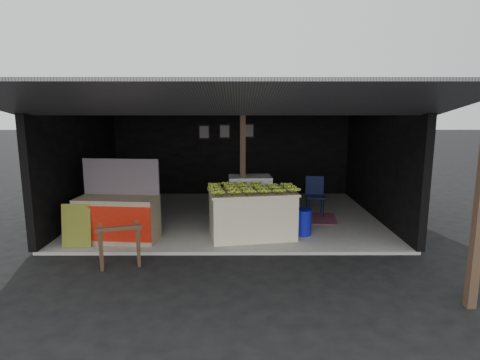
{
  "coord_description": "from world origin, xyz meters",
  "views": [
    {
      "loc": [
        0.21,
        -6.86,
        2.64
      ],
      "look_at": [
        0.24,
        1.54,
        1.1
      ],
      "focal_mm": 30.0,
      "sensor_mm": 36.0,
      "label": 1
    }
  ],
  "objects_px": {
    "sawhorse": "(120,242)",
    "white_crate": "(250,199)",
    "plastic_chair": "(315,192)",
    "banana_table": "(252,214)",
    "water_barrel": "(303,223)",
    "neighbor_stall": "(118,217)"
  },
  "relations": [
    {
      "from": "neighbor_stall",
      "to": "sawhorse",
      "type": "distance_m",
      "value": 1.3
    },
    {
      "from": "sawhorse",
      "to": "water_barrel",
      "type": "distance_m",
      "value": 3.62
    },
    {
      "from": "white_crate",
      "to": "water_barrel",
      "type": "distance_m",
      "value": 1.46
    },
    {
      "from": "neighbor_stall",
      "to": "banana_table",
      "type": "bearing_deg",
      "value": 10.21
    },
    {
      "from": "sawhorse",
      "to": "water_barrel",
      "type": "height_order",
      "value": "sawhorse"
    },
    {
      "from": "plastic_chair",
      "to": "neighbor_stall",
      "type": "bearing_deg",
      "value": -151.76
    },
    {
      "from": "banana_table",
      "to": "water_barrel",
      "type": "relative_size",
      "value": 3.66
    },
    {
      "from": "sawhorse",
      "to": "plastic_chair",
      "type": "height_order",
      "value": "plastic_chair"
    },
    {
      "from": "banana_table",
      "to": "sawhorse",
      "type": "height_order",
      "value": "banana_table"
    },
    {
      "from": "white_crate",
      "to": "water_barrel",
      "type": "bearing_deg",
      "value": -45.71
    },
    {
      "from": "banana_table",
      "to": "white_crate",
      "type": "bearing_deg",
      "value": 81.38
    },
    {
      "from": "white_crate",
      "to": "plastic_chair",
      "type": "relative_size",
      "value": 1.13
    },
    {
      "from": "white_crate",
      "to": "water_barrel",
      "type": "relative_size",
      "value": 2.09
    },
    {
      "from": "water_barrel",
      "to": "plastic_chair",
      "type": "bearing_deg",
      "value": 71.43
    },
    {
      "from": "sawhorse",
      "to": "white_crate",
      "type": "bearing_deg",
      "value": 31.91
    },
    {
      "from": "sawhorse",
      "to": "plastic_chair",
      "type": "xyz_separation_m",
      "value": [
        3.79,
        3.15,
        0.16
      ]
    },
    {
      "from": "water_barrel",
      "to": "neighbor_stall",
      "type": "bearing_deg",
      "value": -174.85
    },
    {
      "from": "banana_table",
      "to": "plastic_chair",
      "type": "relative_size",
      "value": 1.99
    },
    {
      "from": "plastic_chair",
      "to": "water_barrel",
      "type": "bearing_deg",
      "value": -104.83
    },
    {
      "from": "banana_table",
      "to": "water_barrel",
      "type": "distance_m",
      "value": 1.07
    },
    {
      "from": "white_crate",
      "to": "plastic_chair",
      "type": "xyz_separation_m",
      "value": [
        1.58,
        0.61,
        0.02
      ]
    },
    {
      "from": "neighbor_stall",
      "to": "sawhorse",
      "type": "bearing_deg",
      "value": -67.24
    }
  ]
}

